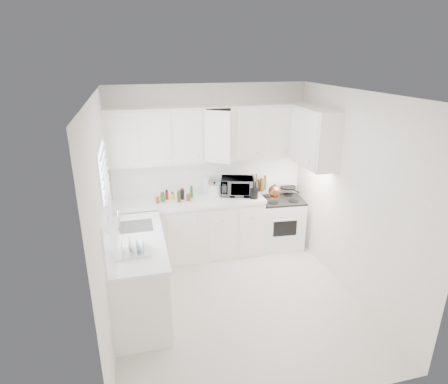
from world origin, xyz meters
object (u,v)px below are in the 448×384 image
object	(u,v)px
microwave	(237,185)
rice_cooker	(215,189)
dish_rack	(132,245)
tea_kettle	(275,190)
utensil_crock	(254,186)
stove	(280,216)

from	to	relation	value
microwave	rice_cooker	size ratio (longest dim) A/B	2.26
microwave	rice_cooker	distance (m)	0.35
microwave	dish_rack	distance (m)	2.18
tea_kettle	microwave	world-z (taller)	microwave
utensil_crock	dish_rack	distance (m)	2.21
dish_rack	tea_kettle	bearing A→B (deg)	28.90
stove	utensil_crock	bearing A→B (deg)	-157.42
stove	dish_rack	world-z (taller)	dish_rack
tea_kettle	microwave	xyz separation A→B (m)	(-0.53, 0.21, 0.07)
microwave	stove	bearing A→B (deg)	12.69
stove	microwave	bearing A→B (deg)	-179.28
microwave	utensil_crock	size ratio (longest dim) A/B	1.21
stove	dish_rack	distance (m)	2.77
rice_cooker	utensil_crock	xyz separation A→B (m)	(0.55, -0.28, 0.09)
utensil_crock	stove	bearing A→B (deg)	17.53
dish_rack	stove	bearing A→B (deg)	29.90
microwave	dish_rack	xyz separation A→B (m)	(-1.61, -1.47, -0.06)
rice_cooker	dish_rack	bearing A→B (deg)	-139.60
tea_kettle	rice_cooker	xyz separation A→B (m)	(-0.87, 0.28, 0.01)
microwave	tea_kettle	bearing A→B (deg)	-4.82
tea_kettle	rice_cooker	size ratio (longest dim) A/B	1.10
tea_kettle	utensil_crock	bearing A→B (deg)	157.58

